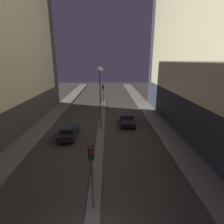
{
  "coord_description": "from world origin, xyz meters",
  "views": [
    {
      "loc": [
        0.94,
        -5.6,
        8.62
      ],
      "look_at": [
        1.56,
        21.89,
        0.5
      ],
      "focal_mm": 28.0,
      "sensor_mm": 36.0,
      "label": 1
    }
  ],
  "objects_px": {
    "car_right_lane": "(128,120)",
    "car_left_lane": "(69,132)",
    "street_lamp": "(100,84)",
    "traffic_light_mid": "(103,91)",
    "traffic_light_near": "(91,163)"
  },
  "relations": [
    {
      "from": "traffic_light_near",
      "to": "street_lamp",
      "type": "bearing_deg",
      "value": 90.0
    },
    {
      "from": "traffic_light_near",
      "to": "street_lamp",
      "type": "xyz_separation_m",
      "value": [
        0.0,
        12.32,
        2.69
      ]
    },
    {
      "from": "traffic_light_mid",
      "to": "car_left_lane",
      "type": "xyz_separation_m",
      "value": [
        -3.61,
        -13.78,
        -2.48
      ]
    },
    {
      "from": "street_lamp",
      "to": "car_left_lane",
      "type": "bearing_deg",
      "value": -150.32
    },
    {
      "from": "traffic_light_mid",
      "to": "car_right_lane",
      "type": "xyz_separation_m",
      "value": [
        3.61,
        -9.64,
        -2.47
      ]
    },
    {
      "from": "traffic_light_near",
      "to": "car_right_lane",
      "type": "bearing_deg",
      "value": 75.93
    },
    {
      "from": "car_left_lane",
      "to": "car_right_lane",
      "type": "bearing_deg",
      "value": 29.83
    },
    {
      "from": "car_right_lane",
      "to": "car_left_lane",
      "type": "bearing_deg",
      "value": -150.17
    },
    {
      "from": "traffic_light_mid",
      "to": "street_lamp",
      "type": "height_order",
      "value": "street_lamp"
    },
    {
      "from": "car_left_lane",
      "to": "car_right_lane",
      "type": "distance_m",
      "value": 8.32
    },
    {
      "from": "traffic_light_mid",
      "to": "car_right_lane",
      "type": "bearing_deg",
      "value": -69.47
    },
    {
      "from": "traffic_light_near",
      "to": "car_right_lane",
      "type": "relative_size",
      "value": 1.03
    },
    {
      "from": "traffic_light_near",
      "to": "street_lamp",
      "type": "distance_m",
      "value": 12.61
    },
    {
      "from": "car_left_lane",
      "to": "car_right_lane",
      "type": "relative_size",
      "value": 1.01
    },
    {
      "from": "car_left_lane",
      "to": "car_right_lane",
      "type": "xyz_separation_m",
      "value": [
        7.22,
        4.14,
        0.01
      ]
    }
  ]
}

